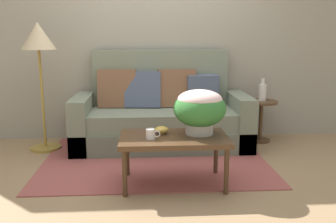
# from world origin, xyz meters

# --- Properties ---
(ground_plane) EXTENTS (14.00, 14.00, 0.00)m
(ground_plane) POSITION_xyz_m (0.00, 0.00, 0.00)
(ground_plane) COLOR #997A56
(wall_back) EXTENTS (6.40, 0.12, 2.94)m
(wall_back) POSITION_xyz_m (0.00, 1.15, 1.47)
(wall_back) COLOR gray
(wall_back) RESTS_ON ground
(area_rug) EXTENTS (2.38, 1.77, 0.01)m
(area_rug) POSITION_xyz_m (0.00, 0.15, 0.01)
(area_rug) COLOR #994C47
(area_rug) RESTS_ON ground
(couch) EXTENTS (2.09, 0.85, 1.15)m
(couch) POSITION_xyz_m (0.10, 0.70, 0.36)
(couch) COLOR #626B59
(couch) RESTS_ON ground
(coffee_table) EXTENTS (0.96, 0.57, 0.46)m
(coffee_table) POSITION_xyz_m (0.15, -0.53, 0.41)
(coffee_table) COLOR #442D1B
(coffee_table) RESTS_ON ground
(side_table) EXTENTS (0.40, 0.40, 0.53)m
(side_table) POSITION_xyz_m (1.37, 0.79, 0.36)
(side_table) COLOR #4C331E
(side_table) RESTS_ON ground
(floor_lamp) EXTENTS (0.39, 0.39, 1.48)m
(floor_lamp) POSITION_xyz_m (-1.29, 0.62, 1.21)
(floor_lamp) COLOR olive
(floor_lamp) RESTS_ON ground
(potted_plant) EXTENTS (0.47, 0.47, 0.40)m
(potted_plant) POSITION_xyz_m (0.39, -0.46, 0.70)
(potted_plant) COLOR #B7B2A8
(potted_plant) RESTS_ON coffee_table
(coffee_mug) EXTENTS (0.12, 0.08, 0.09)m
(coffee_mug) POSITION_xyz_m (-0.05, -0.61, 0.50)
(coffee_mug) COLOR white
(coffee_mug) RESTS_ON coffee_table
(snack_bowl) EXTENTS (0.13, 0.13, 0.07)m
(snack_bowl) POSITION_xyz_m (0.05, -0.43, 0.49)
(snack_bowl) COLOR gold
(snack_bowl) RESTS_ON coffee_table
(table_vase) EXTENTS (0.09, 0.09, 0.28)m
(table_vase) POSITION_xyz_m (1.37, 0.79, 0.64)
(table_vase) COLOR silver
(table_vase) RESTS_ON side_table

